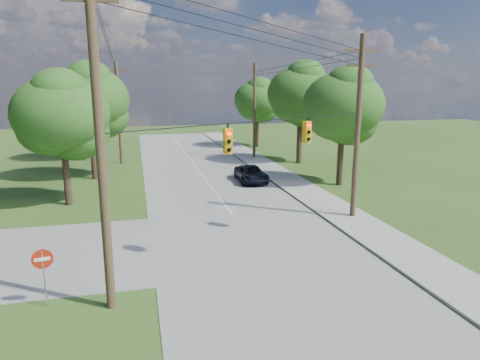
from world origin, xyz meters
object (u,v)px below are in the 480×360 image
object	(u,v)px
do_not_enter_sign	(43,265)
pole_ne	(358,126)
car_main_north	(251,174)
pole_north_e	(254,110)
pole_sw	(99,133)
pole_north_w	(119,112)

from	to	relation	value
do_not_enter_sign	pole_ne	bearing A→B (deg)	14.57
car_main_north	do_not_enter_sign	bearing A→B (deg)	-122.97
pole_ne	pole_north_e	xyz separation A→B (m)	(-0.00, 22.00, -0.34)
pole_sw	car_main_north	bearing A→B (deg)	61.04
pole_ne	pole_north_e	distance (m)	22.00
pole_sw	pole_ne	world-z (taller)	pole_sw
pole_sw	pole_north_e	world-z (taller)	pole_sw
pole_north_w	do_not_enter_sign	distance (m)	29.27
pole_north_e	do_not_enter_sign	distance (m)	33.19
do_not_enter_sign	pole_north_w	bearing A→B (deg)	76.95
pole_sw	pole_ne	distance (m)	15.51
pole_north_e	pole_north_w	world-z (taller)	same
pole_ne	car_main_north	size ratio (longest dim) A/B	2.26
pole_sw	car_main_north	world-z (taller)	pole_sw
car_main_north	do_not_enter_sign	distance (m)	21.56
pole_sw	do_not_enter_sign	bearing A→B (deg)	165.14
pole_ne	pole_north_w	size ratio (longest dim) A/B	1.05
pole_north_e	car_main_north	distance (m)	12.66
pole_sw	pole_north_e	size ratio (longest dim) A/B	1.20
pole_ne	do_not_enter_sign	size ratio (longest dim) A/B	4.82
pole_sw	car_main_north	distance (m)	21.58
pole_sw	do_not_enter_sign	world-z (taller)	pole_sw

